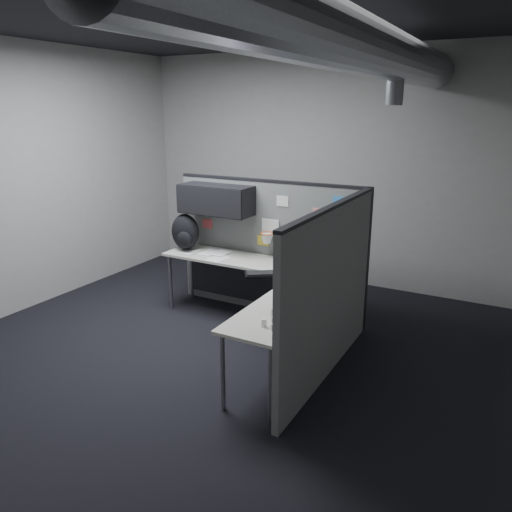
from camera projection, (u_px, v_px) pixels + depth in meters
The scene contains 12 objects.
room at pixel (268, 149), 4.25m from camera, with size 5.62×5.62×3.22m.
partition_back at pixel (254, 232), 5.97m from camera, with size 2.44×0.42×1.63m.
partition_right at pixel (330, 292), 4.55m from camera, with size 0.07×2.23×1.63m.
desk at pixel (263, 281), 5.45m from camera, with size 2.31×2.11×0.73m.
monitor at pixel (319, 254), 5.26m from camera, with size 0.53×0.53×0.43m.
keyboard at pixel (269, 274), 5.24m from camera, with size 0.51×0.43×0.04m.
mouse at pixel (288, 290), 4.80m from camera, with size 0.27×0.26×0.05m.
phone at pixel (285, 308), 4.30m from camera, with size 0.31×0.32×0.11m.
bottles at pixel (272, 321), 4.04m from camera, with size 0.14×0.18×0.09m.
cup at pixel (276, 315), 4.11m from camera, with size 0.09×0.09×0.12m, color silver.
papers at pixel (209, 254), 6.02m from camera, with size 0.66×0.47×0.01m.
backpack at pixel (185, 233), 6.15m from camera, with size 0.41×0.37×0.45m.
Camera 1 is at (2.55, -3.85, 2.43)m, focal length 35.00 mm.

